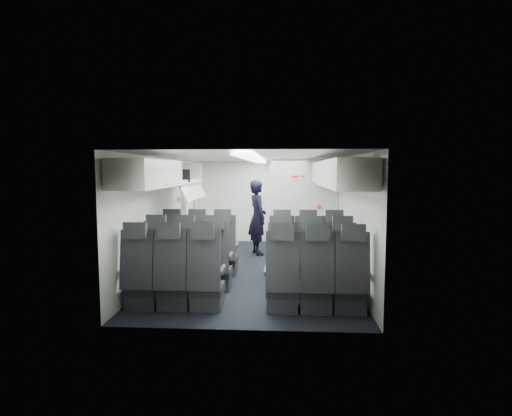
# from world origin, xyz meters

# --- Properties ---
(cabin_shell) EXTENTS (3.41, 6.01, 2.16)m
(cabin_shell) POSITION_xyz_m (0.00, 0.00, 1.12)
(cabin_shell) COLOR black
(cabin_shell) RESTS_ON ground
(seat_row_front) EXTENTS (3.33, 0.56, 1.24)m
(seat_row_front) POSITION_xyz_m (-0.00, -0.53, 0.40)
(seat_row_front) COLOR black
(seat_row_front) RESTS_ON cabin_shell
(seat_row_mid) EXTENTS (3.33, 0.56, 1.24)m
(seat_row_mid) POSITION_xyz_m (-0.00, -1.43, 0.40)
(seat_row_mid) COLOR black
(seat_row_mid) RESTS_ON cabin_shell
(seat_row_rear) EXTENTS (3.33, 0.56, 1.24)m
(seat_row_rear) POSITION_xyz_m (-0.00, -2.33, 0.40)
(seat_row_rear) COLOR black
(seat_row_rear) RESTS_ON cabin_shell
(overhead_bin_left_rear) EXTENTS (0.53, 1.80, 0.40)m
(overhead_bin_left_rear) POSITION_xyz_m (-1.40, -2.00, 1.86)
(overhead_bin_left_rear) COLOR white
(overhead_bin_left_rear) RESTS_ON cabin_shell
(overhead_bin_left_front_open) EXTENTS (0.64, 1.70, 0.72)m
(overhead_bin_left_front_open) POSITION_xyz_m (-1.44, -0.25, 1.74)
(overhead_bin_left_front_open) COLOR #9E9E93
(overhead_bin_left_front_open) RESTS_ON cabin_shell
(overhead_bin_right_rear) EXTENTS (0.53, 1.80, 0.40)m
(overhead_bin_right_rear) POSITION_xyz_m (1.40, -2.00, 1.86)
(overhead_bin_right_rear) COLOR white
(overhead_bin_right_rear) RESTS_ON cabin_shell
(overhead_bin_right_front) EXTENTS (0.53, 1.70, 0.40)m
(overhead_bin_right_front) POSITION_xyz_m (1.40, -0.25, 1.86)
(overhead_bin_right_front) COLOR white
(overhead_bin_right_front) RESTS_ON cabin_shell
(bulkhead_partition) EXTENTS (1.40, 0.15, 2.13)m
(bulkhead_partition) POSITION_xyz_m (0.98, 0.80, 1.08)
(bulkhead_partition) COLOR white
(bulkhead_partition) RESTS_ON cabin_shell
(galley_unit) EXTENTS (0.85, 0.52, 1.90)m
(galley_unit) POSITION_xyz_m (0.95, 2.72, 0.95)
(galley_unit) COLOR #939399
(galley_unit) RESTS_ON cabin_shell
(boarding_door) EXTENTS (0.12, 1.27, 1.86)m
(boarding_door) POSITION_xyz_m (-1.64, 1.55, 0.95)
(boarding_door) COLOR silver
(boarding_door) RESTS_ON cabin_shell
(flight_attendant) EXTENTS (0.59, 0.72, 1.69)m
(flight_attendant) POSITION_xyz_m (-0.02, 1.36, 0.85)
(flight_attendant) COLOR black
(flight_attendant) RESTS_ON ground
(carry_on_bag) EXTENTS (0.45, 0.37, 0.23)m
(carry_on_bag) POSITION_xyz_m (-1.39, -0.27, 1.81)
(carry_on_bag) COLOR black
(carry_on_bag) RESTS_ON overhead_bin_left_front_open
(papers) EXTENTS (0.18, 0.03, 0.13)m
(papers) POSITION_xyz_m (0.17, 1.31, 1.10)
(papers) COLOR white
(papers) RESTS_ON flight_attendant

